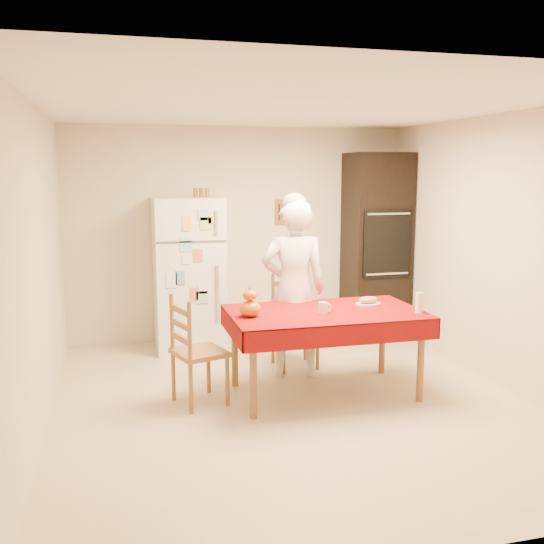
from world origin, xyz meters
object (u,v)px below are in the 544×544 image
object	(u,v)px
refrigerator	(189,274)
pumpkin_lower	(250,309)
wine_glass	(419,303)
bread_plate	(368,304)
oven_cabinet	(376,245)
chair_far	(293,317)
coffee_mug	(323,308)
dining_table	(325,319)
seated_woman	(294,289)
chair_left	(193,347)

from	to	relation	value
refrigerator	pumpkin_lower	distance (m)	1.83
wine_glass	pumpkin_lower	bearing A→B (deg)	171.30
bread_plate	oven_cabinet	bearing A→B (deg)	63.93
refrigerator	chair_far	bearing A→B (deg)	-43.15
chair_far	bread_plate	xyz separation A→B (m)	(0.50, -0.74, 0.26)
coffee_mug	dining_table	bearing A→B (deg)	59.79
dining_table	seated_woman	distance (m)	0.58
chair_far	seated_woman	distance (m)	0.49
dining_table	wine_glass	bearing A→B (deg)	-18.79
dining_table	coffee_mug	xyz separation A→B (m)	(-0.05, -0.09, 0.12)
dining_table	coffee_mug	bearing A→B (deg)	-120.21
chair_far	seated_woman	bearing A→B (deg)	-108.80
dining_table	bread_plate	size ratio (longest dim) A/B	7.08
refrigerator	pumpkin_lower	size ratio (longest dim) A/B	9.15
chair_left	refrigerator	bearing A→B (deg)	-23.77
chair_left	dining_table	bearing A→B (deg)	-109.49
refrigerator	chair_far	xyz separation A→B (m)	(0.95, -0.89, -0.34)
chair_far	coffee_mug	xyz separation A→B (m)	(-0.01, -0.95, 0.30)
refrigerator	seated_woman	world-z (taller)	seated_woman
chair_left	bread_plate	size ratio (longest dim) A/B	3.96
chair_left	pumpkin_lower	bearing A→B (deg)	-116.43
wine_glass	chair_far	bearing A→B (deg)	125.74
dining_table	pumpkin_lower	world-z (taller)	pumpkin_lower
refrigerator	chair_far	world-z (taller)	refrigerator
refrigerator	wine_glass	bearing A→B (deg)	-48.88
dining_table	pumpkin_lower	xyz separation A→B (m)	(-0.69, -0.04, 0.14)
chair_far	wine_glass	distance (m)	1.43
chair_left	wine_glass	bearing A→B (deg)	-116.53
chair_far	pumpkin_lower	xyz separation A→B (m)	(-0.65, -0.91, 0.32)
dining_table	bread_plate	bearing A→B (deg)	15.27
chair_far	wine_glass	bearing A→B (deg)	-58.18
dining_table	seated_woman	bearing A→B (deg)	103.26
dining_table	bread_plate	xyz separation A→B (m)	(0.46, 0.13, 0.08)
chair_left	chair_far	bearing A→B (deg)	-71.49
seated_woman	coffee_mug	distance (m)	0.63
oven_cabinet	pumpkin_lower	xyz separation A→B (m)	(-1.98, -1.85, -0.27)
chair_far	pumpkin_lower	world-z (taller)	chair_far
oven_cabinet	pumpkin_lower	size ratio (longest dim) A/B	11.85
chair_far	dining_table	bearing A→B (deg)	-91.32
seated_woman	coffee_mug	world-z (taller)	seated_woman
wine_glass	seated_woman	bearing A→B (deg)	138.34
oven_cabinet	wine_glass	size ratio (longest dim) A/B	12.50
dining_table	refrigerator	bearing A→B (deg)	119.42
dining_table	seated_woman	world-z (taller)	seated_woman
pumpkin_lower	wine_glass	size ratio (longest dim) A/B	1.06
oven_cabinet	coffee_mug	xyz separation A→B (m)	(-1.34, -1.89, -0.29)
seated_woman	pumpkin_lower	bearing A→B (deg)	56.48
dining_table	coffee_mug	world-z (taller)	coffee_mug
coffee_mug	refrigerator	bearing A→B (deg)	117.05
refrigerator	coffee_mug	distance (m)	2.07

